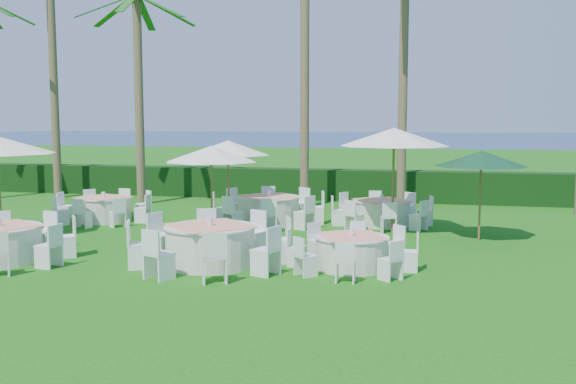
{
  "coord_description": "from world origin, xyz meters",
  "views": [
    {
      "loc": [
        5.64,
        -13.0,
        3.12
      ],
      "look_at": [
        1.97,
        2.9,
        1.3
      ],
      "focal_mm": 40.0,
      "sensor_mm": 36.0,
      "label": 1
    }
  ],
  "objects_px": {
    "umbrella_b": "(211,154)",
    "umbrella_c": "(228,148)",
    "banquet_table_b": "(210,244)",
    "banquet_table_c": "(352,251)",
    "banquet_table_d": "(104,209)",
    "banquet_table_e": "(269,209)",
    "banquet_table_a": "(0,243)",
    "umbrella_green": "(481,159)",
    "banquet_table_f": "(382,212)",
    "umbrella_d": "(394,137)"
  },
  "relations": [
    {
      "from": "umbrella_b",
      "to": "umbrella_c",
      "type": "relative_size",
      "value": 0.97
    },
    {
      "from": "banquet_table_b",
      "to": "banquet_table_c",
      "type": "bearing_deg",
      "value": 7.48
    },
    {
      "from": "banquet_table_d",
      "to": "banquet_table_e",
      "type": "relative_size",
      "value": 0.89
    },
    {
      "from": "banquet_table_a",
      "to": "umbrella_green",
      "type": "distance_m",
      "value": 11.8
    },
    {
      "from": "umbrella_c",
      "to": "banquet_table_f",
      "type": "bearing_deg",
      "value": 8.11
    },
    {
      "from": "banquet_table_c",
      "to": "banquet_table_f",
      "type": "height_order",
      "value": "banquet_table_f"
    },
    {
      "from": "banquet_table_d",
      "to": "umbrella_green",
      "type": "xyz_separation_m",
      "value": [
        11.19,
        -0.73,
        1.74
      ]
    },
    {
      "from": "banquet_table_f",
      "to": "umbrella_b",
      "type": "bearing_deg",
      "value": -145.68
    },
    {
      "from": "banquet_table_a",
      "to": "banquet_table_f",
      "type": "relative_size",
      "value": 1.07
    },
    {
      "from": "banquet_table_e",
      "to": "umbrella_b",
      "type": "distance_m",
      "value": 3.18
    },
    {
      "from": "umbrella_green",
      "to": "umbrella_d",
      "type": "bearing_deg",
      "value": 164.38
    },
    {
      "from": "banquet_table_b",
      "to": "banquet_table_c",
      "type": "distance_m",
      "value": 3.05
    },
    {
      "from": "banquet_table_b",
      "to": "umbrella_b",
      "type": "bearing_deg",
      "value": 109.08
    },
    {
      "from": "banquet_table_b",
      "to": "banquet_table_e",
      "type": "relative_size",
      "value": 1.01
    },
    {
      "from": "banquet_table_b",
      "to": "banquet_table_a",
      "type": "bearing_deg",
      "value": -171.11
    },
    {
      "from": "banquet_table_c",
      "to": "banquet_table_d",
      "type": "xyz_separation_m",
      "value": [
        -8.35,
        4.66,
        0.03
      ]
    },
    {
      "from": "umbrella_b",
      "to": "banquet_table_e",
      "type": "bearing_deg",
      "value": 69.19
    },
    {
      "from": "banquet_table_e",
      "to": "umbrella_c",
      "type": "bearing_deg",
      "value": -172.24
    },
    {
      "from": "banquet_table_f",
      "to": "umbrella_c",
      "type": "distance_m",
      "value": 5.01
    },
    {
      "from": "banquet_table_c",
      "to": "banquet_table_e",
      "type": "relative_size",
      "value": 0.83
    },
    {
      "from": "umbrella_green",
      "to": "banquet_table_a",
      "type": "bearing_deg",
      "value": -154.33
    },
    {
      "from": "banquet_table_e",
      "to": "banquet_table_a",
      "type": "bearing_deg",
      "value": -124.6
    },
    {
      "from": "umbrella_d",
      "to": "umbrella_c",
      "type": "bearing_deg",
      "value": 173.1
    },
    {
      "from": "banquet_table_a",
      "to": "banquet_table_c",
      "type": "xyz_separation_m",
      "value": [
        7.68,
        1.13,
        -0.06
      ]
    },
    {
      "from": "banquet_table_d",
      "to": "umbrella_d",
      "type": "bearing_deg",
      "value": -0.58
    },
    {
      "from": "banquet_table_b",
      "to": "umbrella_c",
      "type": "relative_size",
      "value": 1.31
    },
    {
      "from": "banquet_table_e",
      "to": "umbrella_d",
      "type": "bearing_deg",
      "value": -11.52
    },
    {
      "from": "banquet_table_c",
      "to": "umbrella_b",
      "type": "height_order",
      "value": "umbrella_b"
    },
    {
      "from": "banquet_table_a",
      "to": "umbrella_b",
      "type": "height_order",
      "value": "umbrella_b"
    },
    {
      "from": "banquet_table_d",
      "to": "umbrella_b",
      "type": "height_order",
      "value": "umbrella_b"
    },
    {
      "from": "banquet_table_b",
      "to": "umbrella_c",
      "type": "xyz_separation_m",
      "value": [
        -1.42,
        5.57,
        1.84
      ]
    },
    {
      "from": "umbrella_c",
      "to": "banquet_table_a",
      "type": "bearing_deg",
      "value": -117.25
    },
    {
      "from": "umbrella_d",
      "to": "umbrella_green",
      "type": "relative_size",
      "value": 1.27
    },
    {
      "from": "banquet_table_f",
      "to": "umbrella_green",
      "type": "bearing_deg",
      "value": -35.23
    },
    {
      "from": "banquet_table_d",
      "to": "umbrella_green",
      "type": "height_order",
      "value": "umbrella_green"
    },
    {
      "from": "banquet_table_b",
      "to": "banquet_table_d",
      "type": "xyz_separation_m",
      "value": [
        -5.33,
        5.05,
        -0.06
      ]
    },
    {
      "from": "banquet_table_b",
      "to": "umbrella_d",
      "type": "distance_m",
      "value": 6.5
    },
    {
      "from": "banquet_table_e",
      "to": "umbrella_c",
      "type": "xyz_separation_m",
      "value": [
        -1.21,
        -0.17,
        1.86
      ]
    },
    {
      "from": "banquet_table_c",
      "to": "banquet_table_f",
      "type": "bearing_deg",
      "value": 88.51
    },
    {
      "from": "banquet_table_c",
      "to": "umbrella_c",
      "type": "distance_m",
      "value": 7.08
    },
    {
      "from": "banquet_table_a",
      "to": "umbrella_green",
      "type": "relative_size",
      "value": 1.37
    },
    {
      "from": "banquet_table_b",
      "to": "umbrella_green",
      "type": "xyz_separation_m",
      "value": [
        5.86,
        4.33,
        1.68
      ]
    },
    {
      "from": "umbrella_c",
      "to": "umbrella_d",
      "type": "bearing_deg",
      "value": -6.9
    },
    {
      "from": "banquet_table_f",
      "to": "umbrella_b",
      "type": "relative_size",
      "value": 1.2
    },
    {
      "from": "banquet_table_d",
      "to": "banquet_table_f",
      "type": "relative_size",
      "value": 0.99
    },
    {
      "from": "banquet_table_c",
      "to": "banquet_table_e",
      "type": "bearing_deg",
      "value": 121.13
    },
    {
      "from": "banquet_table_b",
      "to": "umbrella_d",
      "type": "relative_size",
      "value": 1.13
    },
    {
      "from": "banquet_table_e",
      "to": "umbrella_b",
      "type": "xyz_separation_m",
      "value": [
        -0.93,
        -2.45,
        1.79
      ]
    },
    {
      "from": "banquet_table_e",
      "to": "umbrella_green",
      "type": "height_order",
      "value": "umbrella_green"
    },
    {
      "from": "banquet_table_f",
      "to": "umbrella_d",
      "type": "relative_size",
      "value": 1.01
    }
  ]
}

